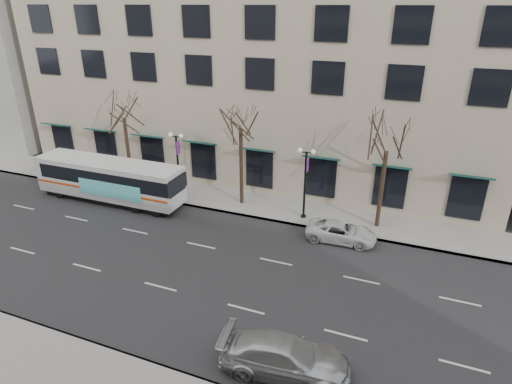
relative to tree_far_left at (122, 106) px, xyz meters
The scene contains 11 objects.
ground 14.91m from the tree_far_left, 41.35° to the right, with size 160.00×160.00×0.00m, color black.
sidewalk_far 16.40m from the tree_far_left, ahead, with size 80.00×4.00×0.15m, color gray.
building_hotel 15.52m from the tree_far_left, 56.75° to the left, with size 40.00×20.00×24.00m, color tan.
tree_far_left is the anchor object (origin of this frame).
tree_far_mid 10.00m from the tree_far_left, ahead, with size 3.60×3.60×8.55m.
tree_far_right 20.00m from the tree_far_left, ahead, with size 3.60×3.60×8.06m.
lamp_post_left 6.29m from the tree_far_left, ahead, with size 1.22×0.45×5.21m.
lamp_post_right 15.48m from the tree_far_left, ahead, with size 1.22×0.45×5.21m.
city_bus 5.79m from the tree_far_left, 81.50° to the right, with size 11.93×2.68×3.23m.
silver_car 23.64m from the tree_far_left, 38.03° to the right, with size 2.20×5.40×1.57m, color #B1B4B9.
white_pickup 19.23m from the tree_far_left, ahead, with size 2.06×4.46×1.24m, color silver.
Camera 1 is at (11.79, -18.06, 14.04)m, focal length 30.00 mm.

